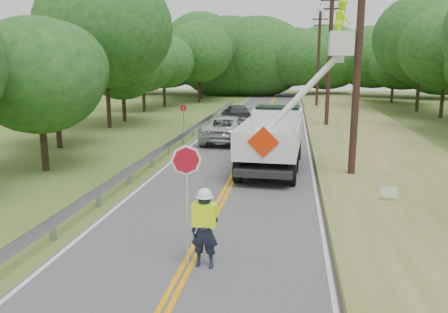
# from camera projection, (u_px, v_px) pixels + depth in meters

# --- Properties ---
(ground) EXTENTS (140.00, 140.00, 0.00)m
(ground) POSITION_uv_depth(u_px,v_px,m) (187.00, 266.00, 10.99)
(ground) COLOR #475C20
(ground) RESTS_ON ground
(road) EXTENTS (7.20, 96.00, 0.03)m
(road) POSITION_uv_depth(u_px,v_px,m) (246.00, 153.00, 24.52)
(road) COLOR #464648
(road) RESTS_ON ground
(guardrail) EXTENTS (0.18, 48.00, 0.77)m
(guardrail) POSITION_uv_depth(u_px,v_px,m) (179.00, 138.00, 25.88)
(guardrail) COLOR #93959B
(guardrail) RESTS_ON ground
(utility_poles) EXTENTS (1.60, 43.30, 10.00)m
(utility_poles) POSITION_uv_depth(u_px,v_px,m) (339.00, 56.00, 25.58)
(utility_poles) COLOR black
(utility_poles) RESTS_ON ground
(tall_grass_verge) EXTENTS (7.00, 96.00, 0.30)m
(tall_grass_verge) POSITION_uv_depth(u_px,v_px,m) (380.00, 154.00, 23.43)
(tall_grass_verge) COLOR #5E662F
(tall_grass_verge) RESTS_ON ground
(treeline_left) EXTENTS (11.39, 54.67, 11.70)m
(treeline_left) POSITION_uv_depth(u_px,v_px,m) (152.00, 49.00, 40.83)
(treeline_left) COLOR #332319
(treeline_left) RESTS_ON ground
(treeline_horizon) EXTENTS (55.72, 13.57, 11.87)m
(treeline_horizon) POSITION_uv_depth(u_px,v_px,m) (276.00, 57.00, 64.20)
(treeline_horizon) COLOR #184117
(treeline_horizon) RESTS_ON ground
(flagger) EXTENTS (1.15, 0.47, 3.01)m
(flagger) POSITION_uv_depth(u_px,v_px,m) (204.00, 225.00, 10.72)
(flagger) COLOR #191E33
(flagger) RESTS_ON road
(bucket_truck) EXTENTS (4.67, 7.69, 7.30)m
(bucket_truck) POSITION_uv_depth(u_px,v_px,m) (278.00, 131.00, 21.52)
(bucket_truck) COLOR black
(bucket_truck) RESTS_ON road
(suv_silver) EXTENTS (2.83, 5.95, 1.64)m
(suv_silver) POSITION_uv_depth(u_px,v_px,m) (228.00, 128.00, 27.84)
(suv_silver) COLOR silver
(suv_silver) RESTS_ON road
(suv_darkgrey) EXTENTS (3.30, 5.41, 1.47)m
(suv_darkgrey) POSITION_uv_depth(u_px,v_px,m) (237.00, 114.00, 36.18)
(suv_darkgrey) COLOR #3A3D42
(suv_darkgrey) RESTS_ON road
(stop_sign_permanent) EXTENTS (0.44, 0.19, 2.17)m
(stop_sign_permanent) POSITION_uv_depth(u_px,v_px,m) (183.00, 116.00, 29.37)
(stop_sign_permanent) COLOR #93959B
(stop_sign_permanent) RESTS_ON ground
(yard_sign) EXTENTS (0.54, 0.09, 0.79)m
(yard_sign) POSITION_uv_depth(u_px,v_px,m) (389.00, 193.00, 15.13)
(yard_sign) COLOR white
(yard_sign) RESTS_ON ground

